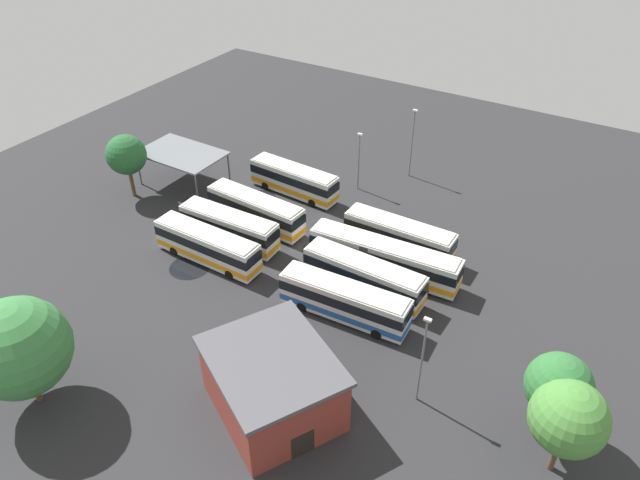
% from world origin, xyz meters
% --- Properties ---
extents(ground_plane, '(95.23, 95.23, 0.00)m').
position_xyz_m(ground_plane, '(0.00, 0.00, 0.00)').
color(ground_plane, '#28282B').
extents(bus_row0_slot0, '(11.81, 2.70, 3.56)m').
position_xyz_m(bus_row0_slot0, '(-7.86, -7.66, 1.88)').
color(bus_row0_slot0, silver).
rests_on(bus_row0_slot0, ground_plane).
extents(bus_row0_slot1, '(11.20, 2.87, 3.56)m').
position_xyz_m(bus_row0_slot1, '(-8.05, -3.96, 1.88)').
color(bus_row0_slot1, silver).
rests_on(bus_row0_slot1, ground_plane).
extents(bus_row0_slot2, '(11.93, 3.26, 3.56)m').
position_xyz_m(bus_row0_slot2, '(-7.67, 0.21, 1.88)').
color(bus_row0_slot2, silver).
rests_on(bus_row0_slot2, ground_plane).
extents(bus_row0_slot4, '(11.34, 3.18, 3.56)m').
position_xyz_m(bus_row0_slot4, '(-7.71, 7.87, 1.88)').
color(bus_row0_slot4, silver).
rests_on(bus_row0_slot4, ground_plane).
extents(bus_row1_slot0, '(12.15, 3.27, 3.56)m').
position_xyz_m(bus_row1_slot0, '(7.97, -7.73, 1.88)').
color(bus_row1_slot0, silver).
rests_on(bus_row1_slot0, ground_plane).
extents(bus_row1_slot1, '(12.01, 2.85, 3.56)m').
position_xyz_m(bus_row1_slot1, '(7.81, -3.75, 1.88)').
color(bus_row1_slot1, silver).
rests_on(bus_row1_slot1, ground_plane).
extents(bus_row1_slot2, '(15.34, 3.50, 3.56)m').
position_xyz_m(bus_row1_slot2, '(8.08, -0.19, 1.88)').
color(bus_row1_slot2, silver).
rests_on(bus_row1_slot2, ground_plane).
extents(bus_row1_slot3, '(11.63, 2.66, 3.56)m').
position_xyz_m(bus_row1_slot3, '(7.87, 3.83, 1.88)').
color(bus_row1_slot3, silver).
rests_on(bus_row1_slot3, ground_plane).
extents(depot_building, '(12.71, 12.10, 5.37)m').
position_xyz_m(depot_building, '(8.44, -19.41, 2.70)').
color(depot_building, maroon).
rests_on(depot_building, ground_plane).
extents(maintenance_shelter, '(9.91, 6.50, 4.34)m').
position_xyz_m(maintenance_shelter, '(-20.36, 2.80, 4.13)').
color(maintenance_shelter, slate).
rests_on(maintenance_shelter, ground_plane).
extents(lamp_post_mid_lot, '(0.56, 0.28, 7.33)m').
position_xyz_m(lamp_post_mid_lot, '(-1.77, 12.85, 4.07)').
color(lamp_post_mid_lot, slate).
rests_on(lamp_post_mid_lot, ground_plane).
extents(lamp_post_far_corner, '(0.56, 0.28, 8.84)m').
position_xyz_m(lamp_post_far_corner, '(2.22, 19.06, 4.84)').
color(lamp_post_far_corner, slate).
rests_on(lamp_post_far_corner, ground_plane).
extents(lamp_post_near_entrance, '(0.56, 0.28, 8.51)m').
position_xyz_m(lamp_post_near_entrance, '(17.41, -12.95, 4.67)').
color(lamp_post_near_entrance, slate).
rests_on(lamp_post_near_entrance, ground_plane).
extents(tree_south_edge, '(5.13, 5.13, 7.97)m').
position_xyz_m(tree_south_edge, '(27.81, -13.64, 5.38)').
color(tree_south_edge, brown).
rests_on(tree_south_edge, ground_plane).
extents(tree_west_edge, '(4.63, 4.63, 7.72)m').
position_xyz_m(tree_west_edge, '(-23.85, -2.41, 5.38)').
color(tree_west_edge, brown).
rests_on(tree_west_edge, ground_plane).
extents(tree_east_edge, '(4.63, 4.63, 7.74)m').
position_xyz_m(tree_east_edge, '(26.62, -11.23, 5.39)').
color(tree_east_edge, brown).
rests_on(tree_east_edge, ground_plane).
extents(tree_northeast, '(7.58, 7.58, 9.50)m').
position_xyz_m(tree_northeast, '(-7.60, -28.29, 5.71)').
color(tree_northeast, brown).
rests_on(tree_northeast, ground_plane).
extents(puddle_back_corner, '(3.62, 3.62, 0.01)m').
position_xyz_m(puddle_back_corner, '(-10.57, 4.94, 0.00)').
color(puddle_back_corner, black).
rests_on(puddle_back_corner, ground_plane).
extents(puddle_between_rows, '(1.75, 1.75, 0.01)m').
position_xyz_m(puddle_between_rows, '(-0.03, -0.71, 0.00)').
color(puddle_between_rows, black).
rests_on(puddle_between_rows, ground_plane).
extents(puddle_centre_drain, '(1.78, 1.78, 0.01)m').
position_xyz_m(puddle_centre_drain, '(0.88, 4.12, 0.00)').
color(puddle_centre_drain, black).
rests_on(puddle_centre_drain, ground_plane).
extents(puddle_front_lane, '(1.89, 1.89, 0.01)m').
position_xyz_m(puddle_front_lane, '(10.89, 6.63, 0.00)').
color(puddle_front_lane, black).
rests_on(puddle_front_lane, ground_plane).
extents(puddle_near_shelter, '(4.13, 4.13, 0.01)m').
position_xyz_m(puddle_near_shelter, '(-8.81, -9.57, 0.00)').
color(puddle_near_shelter, black).
rests_on(puddle_near_shelter, ground_plane).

